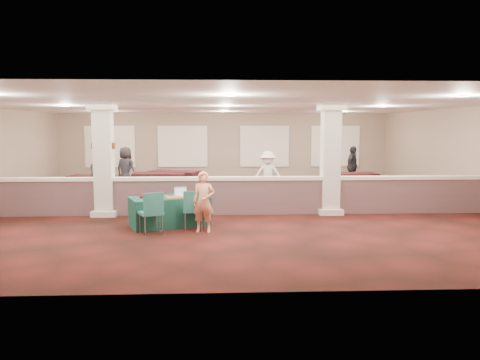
{
  "coord_description": "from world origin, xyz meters",
  "views": [
    {
      "loc": [
        -0.22,
        -14.91,
        2.51
      ],
      "look_at": [
        0.35,
        -2.0,
        1.06
      ],
      "focal_mm": 35.0,
      "sensor_mm": 36.0,
      "label": 1
    }
  ],
  "objects_px": {
    "far_table_back_left": "(92,184)",
    "far_table_back_center": "(175,181)",
    "far_table_front_right": "(374,192)",
    "attendee_c": "(352,167)",
    "attendee_b": "(268,174)",
    "far_table_front_left": "(160,183)",
    "attendee_d": "(126,169)",
    "far_table_front_center": "(251,193)",
    "conf_chair_side": "(152,209)",
    "conf_chair_main": "(194,207)",
    "far_table_back_right": "(355,182)",
    "attendee_a": "(98,174)",
    "near_table": "(170,211)",
    "woman": "(204,202)"
  },
  "relations": [
    {
      "from": "far_table_back_left",
      "to": "far_table_back_center",
      "type": "bearing_deg",
      "value": 9.3
    },
    {
      "from": "conf_chair_main",
      "to": "far_table_back_center",
      "type": "height_order",
      "value": "conf_chair_main"
    },
    {
      "from": "far_table_front_center",
      "to": "far_table_back_right",
      "type": "relative_size",
      "value": 1.02
    },
    {
      "from": "woman",
      "to": "attendee_a",
      "type": "xyz_separation_m",
      "value": [
        -4.08,
        6.26,
        0.05
      ]
    },
    {
      "from": "far_table_front_right",
      "to": "far_table_back_right",
      "type": "distance_m",
      "value": 3.13
    },
    {
      "from": "attendee_b",
      "to": "far_table_back_left",
      "type": "bearing_deg",
      "value": 177.95
    },
    {
      "from": "conf_chair_side",
      "to": "far_table_back_right",
      "type": "height_order",
      "value": "conf_chair_side"
    },
    {
      "from": "attendee_d",
      "to": "woman",
      "type": "bearing_deg",
      "value": 139.96
    },
    {
      "from": "far_table_back_left",
      "to": "attendee_d",
      "type": "height_order",
      "value": "attendee_d"
    },
    {
      "from": "far_table_front_left",
      "to": "far_table_front_right",
      "type": "height_order",
      "value": "far_table_front_left"
    },
    {
      "from": "conf_chair_main",
      "to": "far_table_front_left",
      "type": "bearing_deg",
      "value": 112.45
    },
    {
      "from": "conf_chair_main",
      "to": "near_table",
      "type": "bearing_deg",
      "value": 146.4
    },
    {
      "from": "far_table_front_left",
      "to": "far_table_front_right",
      "type": "distance_m",
      "value": 7.9
    },
    {
      "from": "far_table_back_left",
      "to": "attendee_b",
      "type": "relative_size",
      "value": 1.01
    },
    {
      "from": "attendee_b",
      "to": "attendee_d",
      "type": "bearing_deg",
      "value": 169.91
    },
    {
      "from": "far_table_back_right",
      "to": "attendee_a",
      "type": "distance_m",
      "value": 9.93
    },
    {
      "from": "woman",
      "to": "far_table_back_left",
      "type": "bearing_deg",
      "value": 132.5
    },
    {
      "from": "conf_chair_main",
      "to": "far_table_back_center",
      "type": "distance_m",
      "value": 7.4
    },
    {
      "from": "woman",
      "to": "far_table_front_right",
      "type": "xyz_separation_m",
      "value": [
        5.53,
        4.08,
        -0.35
      ]
    },
    {
      "from": "far_table_front_left",
      "to": "far_table_back_left",
      "type": "height_order",
      "value": "far_table_front_left"
    },
    {
      "from": "far_table_back_left",
      "to": "attendee_a",
      "type": "distance_m",
      "value": 0.96
    },
    {
      "from": "far_table_back_center",
      "to": "conf_chair_side",
      "type": "bearing_deg",
      "value": -88.61
    },
    {
      "from": "far_table_front_left",
      "to": "attendee_d",
      "type": "xyz_separation_m",
      "value": [
        -1.45,
        0.79,
        0.48
      ]
    },
    {
      "from": "near_table",
      "to": "far_table_back_right",
      "type": "xyz_separation_m",
      "value": [
        6.69,
        6.42,
        -0.02
      ]
    },
    {
      "from": "far_table_front_right",
      "to": "attendee_d",
      "type": "bearing_deg",
      "value": 158.52
    },
    {
      "from": "far_table_back_right",
      "to": "far_table_front_right",
      "type": "bearing_deg",
      "value": -94.86
    },
    {
      "from": "woman",
      "to": "attendee_a",
      "type": "distance_m",
      "value": 7.47
    },
    {
      "from": "far_table_front_right",
      "to": "far_table_back_center",
      "type": "bearing_deg",
      "value": 153.73
    },
    {
      "from": "far_table_front_center",
      "to": "attendee_c",
      "type": "xyz_separation_m",
      "value": [
        4.51,
        3.98,
        0.51
      ]
    },
    {
      "from": "far_table_back_right",
      "to": "far_table_back_center",
      "type": "bearing_deg",
      "value": 177.65
    },
    {
      "from": "near_table",
      "to": "far_table_back_center",
      "type": "bearing_deg",
      "value": 72.92
    },
    {
      "from": "attendee_c",
      "to": "attendee_b",
      "type": "bearing_deg",
      "value": 158.38
    },
    {
      "from": "far_table_front_right",
      "to": "conf_chair_side",
      "type": "bearing_deg",
      "value": -147.57
    },
    {
      "from": "conf_chair_side",
      "to": "far_table_back_left",
      "type": "xyz_separation_m",
      "value": [
        -3.33,
        7.18,
        -0.26
      ]
    },
    {
      "from": "far_table_front_center",
      "to": "attendee_b",
      "type": "relative_size",
      "value": 1.07
    },
    {
      "from": "far_table_back_left",
      "to": "far_table_back_center",
      "type": "distance_m",
      "value": 3.19
    },
    {
      "from": "conf_chair_side",
      "to": "attendee_d",
      "type": "xyz_separation_m",
      "value": [
        -2.13,
        7.77,
        0.28
      ]
    },
    {
      "from": "far_table_back_right",
      "to": "far_table_back_left",
      "type": "bearing_deg",
      "value": -178.78
    },
    {
      "from": "conf_chair_side",
      "to": "woman",
      "type": "distance_m",
      "value": 1.23
    },
    {
      "from": "near_table",
      "to": "conf_chair_side",
      "type": "bearing_deg",
      "value": -129.08
    },
    {
      "from": "attendee_d",
      "to": "far_table_back_right",
      "type": "bearing_deg",
      "value": -156.18
    },
    {
      "from": "far_table_front_center",
      "to": "far_table_front_right",
      "type": "distance_m",
      "value": 4.11
    },
    {
      "from": "conf_chair_main",
      "to": "far_table_front_right",
      "type": "height_order",
      "value": "conf_chair_main"
    },
    {
      "from": "far_table_front_center",
      "to": "attendee_c",
      "type": "height_order",
      "value": "attendee_c"
    },
    {
      "from": "conf_chair_side",
      "to": "far_table_front_right",
      "type": "distance_m",
      "value": 7.98
    },
    {
      "from": "woman",
      "to": "far_table_back_right",
      "type": "xyz_separation_m",
      "value": [
        5.79,
        7.2,
        -0.38
      ]
    },
    {
      "from": "attendee_a",
      "to": "far_table_front_center",
      "type": "bearing_deg",
      "value": -59.12
    },
    {
      "from": "far_table_front_center",
      "to": "far_table_front_right",
      "type": "xyz_separation_m",
      "value": [
        4.11,
        0.0,
        0.02
      ]
    },
    {
      "from": "far_table_back_left",
      "to": "attendee_d",
      "type": "distance_m",
      "value": 1.44
    },
    {
      "from": "far_table_back_center",
      "to": "attendee_d",
      "type": "bearing_deg",
      "value": 177.81
    }
  ]
}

